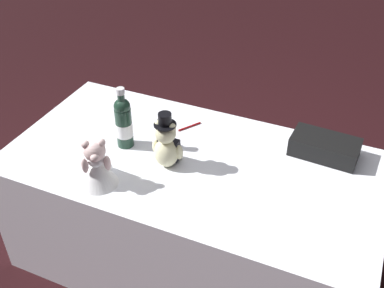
# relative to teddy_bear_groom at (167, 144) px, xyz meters

# --- Properties ---
(ground_plane) EXTENTS (12.00, 12.00, 0.00)m
(ground_plane) POSITION_rel_teddy_bear_groom_xyz_m (-0.10, -0.07, -0.82)
(ground_plane) COLOR black
(reception_table) EXTENTS (1.82, 0.93, 0.71)m
(reception_table) POSITION_rel_teddy_bear_groom_xyz_m (-0.10, -0.07, -0.47)
(reception_table) COLOR white
(reception_table) RESTS_ON ground_plane
(teddy_bear_groom) EXTENTS (0.16, 0.14, 0.29)m
(teddy_bear_groom) POSITION_rel_teddy_bear_groom_xyz_m (0.00, 0.00, 0.00)
(teddy_bear_groom) COLOR beige
(teddy_bear_groom) RESTS_ON reception_table
(teddy_bear_bride) EXTENTS (0.21, 0.23, 0.24)m
(teddy_bear_bride) POSITION_rel_teddy_bear_groom_xyz_m (0.23, 0.24, -0.01)
(teddy_bear_bride) COLOR white
(teddy_bear_bride) RESTS_ON reception_table
(champagne_bottle) EXTENTS (0.08, 0.08, 0.33)m
(champagne_bottle) POSITION_rel_teddy_bear_groom_xyz_m (0.26, -0.05, 0.02)
(champagne_bottle) COLOR #1A3427
(champagne_bottle) RESTS_ON reception_table
(signing_pen) EXTENTS (0.09, 0.13, 0.01)m
(signing_pen) POSITION_rel_teddy_bear_groom_xyz_m (0.03, -0.32, -0.11)
(signing_pen) COLOR maroon
(signing_pen) RESTS_ON reception_table
(gift_case_black) EXTENTS (0.33, 0.19, 0.10)m
(gift_case_black) POSITION_rel_teddy_bear_groom_xyz_m (-0.67, -0.37, -0.07)
(gift_case_black) COLOR black
(gift_case_black) RESTS_ON reception_table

